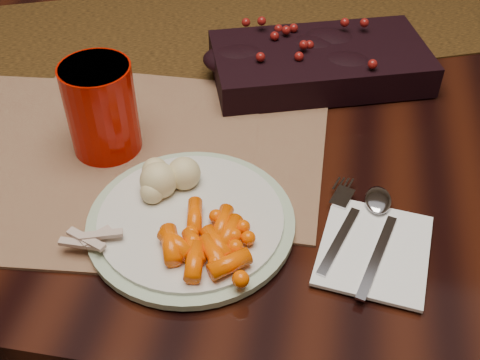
% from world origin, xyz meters
% --- Properties ---
extents(floor, '(5.00, 5.00, 0.00)m').
position_xyz_m(floor, '(0.00, 0.00, 0.00)').
color(floor, black).
rests_on(floor, ground).
extents(dining_table, '(1.80, 1.00, 0.75)m').
position_xyz_m(dining_table, '(0.00, 0.00, 0.38)').
color(dining_table, black).
rests_on(dining_table, floor).
extents(table_runner, '(1.63, 0.91, 0.00)m').
position_xyz_m(table_runner, '(-0.05, 0.16, 0.75)').
color(table_runner, '#52340E').
rests_on(table_runner, dining_table).
extents(centerpiece, '(0.36, 0.26, 0.06)m').
position_xyz_m(centerpiece, '(0.10, 0.03, 0.79)').
color(centerpiece, black).
rests_on(centerpiece, table_runner).
extents(placemat_main, '(0.43, 0.32, 0.00)m').
position_xyz_m(placemat_main, '(-0.09, -0.17, 0.75)').
color(placemat_main, brown).
rests_on(placemat_main, dining_table).
extents(placemat_second, '(0.53, 0.41, 0.00)m').
position_xyz_m(placemat_second, '(-0.21, -0.22, 0.75)').
color(placemat_second, brown).
rests_on(placemat_second, dining_table).
extents(dinner_plate, '(0.31, 0.31, 0.01)m').
position_xyz_m(dinner_plate, '(-0.02, -0.31, 0.76)').
color(dinner_plate, silver).
rests_on(dinner_plate, placemat_main).
extents(baby_carrots, '(0.12, 0.11, 0.02)m').
position_xyz_m(baby_carrots, '(0.02, -0.35, 0.78)').
color(baby_carrots, '#FF5500').
rests_on(baby_carrots, dinner_plate).
extents(mashed_potatoes, '(0.09, 0.08, 0.04)m').
position_xyz_m(mashed_potatoes, '(-0.06, -0.27, 0.79)').
color(mashed_potatoes, '#ECDD81').
rests_on(mashed_potatoes, dinner_plate).
extents(turkey_shreds, '(0.07, 0.07, 0.01)m').
position_xyz_m(turkey_shreds, '(-0.11, -0.36, 0.78)').
color(turkey_shreds, tan).
rests_on(turkey_shreds, dinner_plate).
extents(napkin, '(0.14, 0.15, 0.00)m').
position_xyz_m(napkin, '(0.19, -0.32, 0.76)').
color(napkin, white).
rests_on(napkin, placemat_main).
extents(fork, '(0.06, 0.14, 0.00)m').
position_xyz_m(fork, '(0.15, -0.29, 0.76)').
color(fork, '#A9ABC8').
rests_on(fork, napkin).
extents(spoon, '(0.07, 0.16, 0.00)m').
position_xyz_m(spoon, '(0.20, -0.30, 0.76)').
color(spoon, '#B0B0BD').
rests_on(spoon, napkin).
extents(red_cup, '(0.09, 0.09, 0.12)m').
position_xyz_m(red_cup, '(-0.16, -0.19, 0.82)').
color(red_cup, '#A60B00').
rests_on(red_cup, placemat_main).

